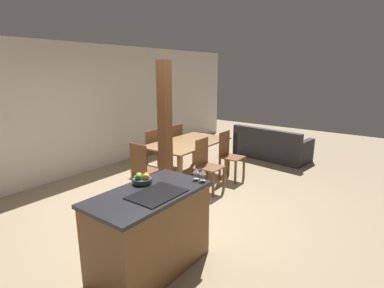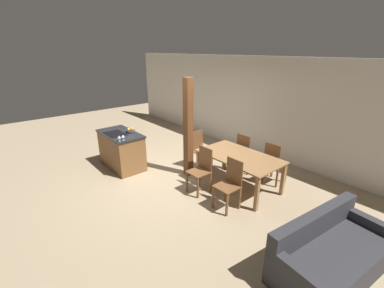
{
  "view_description": "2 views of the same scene",
  "coord_description": "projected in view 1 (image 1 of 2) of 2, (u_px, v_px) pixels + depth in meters",
  "views": [
    {
      "loc": [
        -3.3,
        -2.71,
        2.16
      ],
      "look_at": [
        0.6,
        0.2,
        0.95
      ],
      "focal_mm": 28.0,
      "sensor_mm": 36.0,
      "label": 1
    },
    {
      "loc": [
        4.54,
        -3.14,
        2.88
      ],
      "look_at": [
        0.6,
        0.2,
        0.95
      ],
      "focal_mm": 24.0,
      "sensor_mm": 36.0,
      "label": 2
    }
  ],
  "objects": [
    {
      "name": "dining_chair_far_right",
      "position": [
        173.0,
        144.0,
        6.84
      ],
      "size": [
        0.4,
        0.4,
        0.97
      ],
      "rotation": [
        0.0,
        0.0,
        3.14
      ],
      "color": "brown",
      "rests_on": "ground_plane"
    },
    {
      "name": "wall_back",
      "position": [
        67.0,
        111.0,
        6.01
      ],
      "size": [
        11.2,
        0.08,
        2.7
      ],
      "color": "silver",
      "rests_on": "ground_plane"
    },
    {
      "name": "couch",
      "position": [
        271.0,
        147.0,
        7.49
      ],
      "size": [
        1.04,
        1.89,
        0.78
      ],
      "rotation": [
        0.0,
        0.0,
        1.44
      ],
      "color": "#2D2D33",
      "rests_on": "ground_plane"
    },
    {
      "name": "ground_plane",
      "position": [
        179.0,
        212.0,
        4.66
      ],
      "size": [
        16.0,
        16.0,
        0.0
      ],
      "primitive_type": "plane",
      "color": "#9E896B"
    },
    {
      "name": "dining_chair_head_end",
      "position": [
        144.0,
        169.0,
        5.13
      ],
      "size": [
        0.4,
        0.4,
        0.97
      ],
      "rotation": [
        0.0,
        0.0,
        1.57
      ],
      "color": "brown",
      "rests_on": "ground_plane"
    },
    {
      "name": "timber_post",
      "position": [
        165.0,
        135.0,
        4.78
      ],
      "size": [
        0.17,
        0.17,
        2.31
      ],
      "color": "brown",
      "rests_on": "ground_plane"
    },
    {
      "name": "wine_glass_middle",
      "position": [
        196.0,
        171.0,
        3.45
      ],
      "size": [
        0.08,
        0.08,
        0.13
      ],
      "color": "silver",
      "rests_on": "kitchen_island"
    },
    {
      "name": "kitchen_island",
      "position": [
        150.0,
        231.0,
        3.25
      ],
      "size": [
        1.33,
        0.72,
        0.92
      ],
      "color": "brown",
      "rests_on": "ground_plane"
    },
    {
      "name": "dining_chair_near_right",
      "position": [
        229.0,
        155.0,
        5.99
      ],
      "size": [
        0.4,
        0.4,
        0.97
      ],
      "color": "brown",
      "rests_on": "ground_plane"
    },
    {
      "name": "dining_table",
      "position": [
        188.0,
        146.0,
        6.07
      ],
      "size": [
        1.76,
        1.01,
        0.75
      ],
      "color": "olive",
      "rests_on": "ground_plane"
    },
    {
      "name": "wine_glass_near",
      "position": [
        203.0,
        172.0,
        3.4
      ],
      "size": [
        0.08,
        0.08,
        0.13
      ],
      "color": "silver",
      "rests_on": "kitchen_island"
    },
    {
      "name": "dining_chair_near_left",
      "position": [
        207.0,
        164.0,
        5.38
      ],
      "size": [
        0.4,
        0.4,
        0.97
      ],
      "color": "brown",
      "rests_on": "ground_plane"
    },
    {
      "name": "fruit_bowl",
      "position": [
        143.0,
        179.0,
        3.36
      ],
      "size": [
        0.21,
        0.21,
        0.11
      ],
      "color": "#383D47",
      "rests_on": "kitchen_island"
    },
    {
      "name": "dining_chair_far_left",
      "position": [
        149.0,
        151.0,
        6.22
      ],
      "size": [
        0.4,
        0.4,
        0.97
      ],
      "rotation": [
        0.0,
        0.0,
        3.14
      ],
      "color": "brown",
      "rests_on": "ground_plane"
    }
  ]
}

